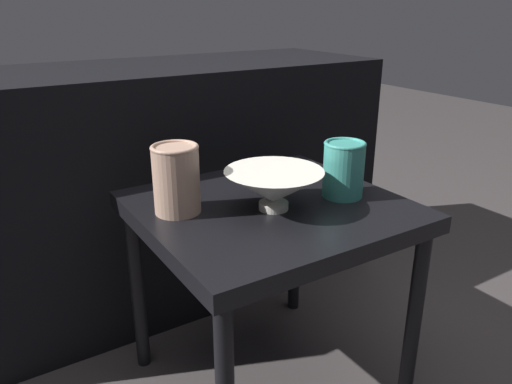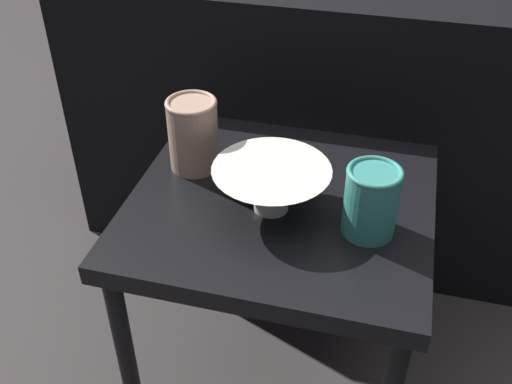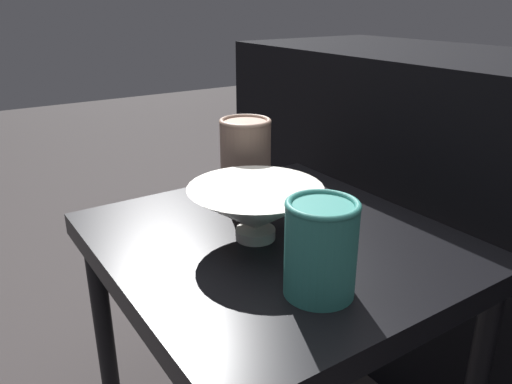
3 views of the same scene
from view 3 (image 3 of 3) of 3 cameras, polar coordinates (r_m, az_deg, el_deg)
table at (r=0.87m, az=2.25°, el=-8.60°), size 0.58×0.55×0.51m
couch_backdrop at (r=1.30m, az=23.82°, el=-3.21°), size 1.35×0.50×0.76m
bowl at (r=0.81m, az=-0.07°, el=-1.94°), size 0.22×0.22×0.09m
vase_textured_left at (r=1.00m, az=-1.21°, el=4.22°), size 0.10×0.10×0.15m
vase_colorful_right at (r=0.66m, az=7.41°, el=-6.26°), size 0.10×0.10×0.13m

